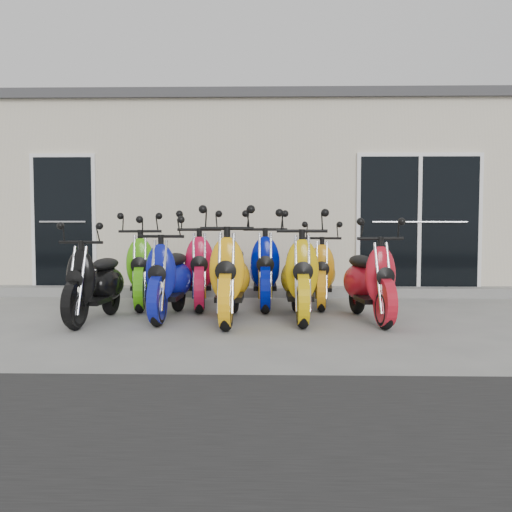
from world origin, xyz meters
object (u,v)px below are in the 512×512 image
(scooter_back_green, at_px, (143,259))
(scooter_back_blue, at_px, (265,259))
(scooter_front_orange_a, at_px, (230,263))
(scooter_front_red, at_px, (370,269))
(scooter_front_orange_b, at_px, (300,264))
(scooter_back_yellow, at_px, (322,263))
(scooter_front_black, at_px, (94,272))
(scooter_back_red, at_px, (200,258))
(scooter_front_blue, at_px, (169,267))

(scooter_back_green, xyz_separation_m, scooter_back_blue, (1.76, -0.02, 0.02))
(scooter_front_orange_a, distance_m, scooter_front_red, 1.74)
(scooter_front_orange_b, xyz_separation_m, scooter_back_yellow, (0.37, 1.17, -0.08))
(scooter_front_black, relative_size, scooter_front_orange_a, 0.86)
(scooter_back_blue, bearing_deg, scooter_front_black, -148.86)
(scooter_front_red, relative_size, scooter_back_red, 0.94)
(scooter_back_red, bearing_deg, scooter_back_green, 172.98)
(scooter_front_blue, height_order, scooter_back_green, scooter_back_green)
(scooter_front_orange_b, distance_m, scooter_back_yellow, 1.23)
(scooter_front_black, height_order, scooter_back_yellow, scooter_front_black)
(scooter_back_green, bearing_deg, scooter_front_black, -110.71)
(scooter_front_black, xyz_separation_m, scooter_back_blue, (2.09, 1.32, 0.07))
(scooter_front_orange_a, height_order, scooter_back_green, scooter_front_orange_a)
(scooter_front_blue, height_order, scooter_back_red, scooter_back_red)
(scooter_front_blue, bearing_deg, scooter_back_blue, 43.96)
(scooter_front_red, height_order, scooter_back_blue, scooter_back_blue)
(scooter_front_blue, height_order, scooter_back_blue, scooter_back_blue)
(scooter_back_red, bearing_deg, scooter_front_blue, -110.90)
(scooter_front_blue, height_order, scooter_front_red, scooter_front_blue)
(scooter_front_orange_b, distance_m, scooter_front_red, 0.87)
(scooter_front_orange_a, bearing_deg, scooter_front_blue, 165.35)
(scooter_front_black, distance_m, scooter_back_green, 1.38)
(scooter_front_orange_b, xyz_separation_m, scooter_back_green, (-2.21, 1.09, -0.02))
(scooter_front_blue, height_order, scooter_front_orange_b, scooter_front_orange_b)
(scooter_front_blue, relative_size, scooter_front_red, 1.02)
(scooter_front_blue, xyz_separation_m, scooter_back_blue, (1.21, 1.03, 0.03))
(scooter_back_yellow, bearing_deg, scooter_front_black, -149.11)
(scooter_front_blue, relative_size, scooter_front_orange_a, 0.91)
(scooter_front_blue, xyz_separation_m, scooter_front_red, (2.53, -0.14, -0.01))
(scooter_front_red, relative_size, scooter_back_green, 0.96)
(scooter_front_black, relative_size, scooter_back_blue, 0.90)
(scooter_front_orange_b, distance_m, scooter_back_blue, 1.16)
(scooter_front_orange_a, relative_size, scooter_front_red, 1.12)
(scooter_front_red, xyz_separation_m, scooter_back_blue, (-1.32, 1.16, 0.05))
(scooter_back_blue, bearing_deg, scooter_front_orange_b, -68.17)
(scooter_front_red, height_order, scooter_back_yellow, scooter_front_red)
(scooter_front_orange_b, relative_size, scooter_back_yellow, 1.14)
(scooter_front_orange_b, height_order, scooter_back_green, scooter_front_orange_b)
(scooter_front_blue, height_order, scooter_front_orange_a, scooter_front_orange_a)
(scooter_front_red, xyz_separation_m, scooter_back_yellow, (-0.49, 1.27, -0.03))
(scooter_front_black, height_order, scooter_front_orange_a, scooter_front_orange_a)
(scooter_front_black, distance_m, scooter_front_blue, 0.92)
(scooter_back_blue, distance_m, scooter_back_yellow, 0.83)
(scooter_front_black, relative_size, scooter_front_orange_b, 0.89)
(scooter_front_blue, bearing_deg, scooter_front_orange_b, 2.37)
(scooter_back_red, bearing_deg, scooter_front_orange_b, -43.26)
(scooter_front_black, xyz_separation_m, scooter_back_yellow, (2.91, 1.42, -0.01))
(scooter_front_orange_b, bearing_deg, scooter_back_blue, 112.04)
(scooter_front_red, height_order, scooter_back_green, scooter_back_green)
(scooter_back_blue, bearing_deg, scooter_back_green, 178.12)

